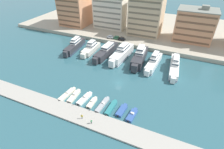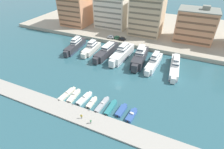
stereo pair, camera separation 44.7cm
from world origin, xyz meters
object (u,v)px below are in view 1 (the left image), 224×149
at_px(motorboat_grey_center, 102,105).
at_px(pedestrian_mid_deck, 91,121).
at_px(yacht_charcoal_mid_left, 106,51).
at_px(motorboat_teal_center_right, 111,108).
at_px(motorboat_blue_right, 132,115).
at_px(yacht_charcoal_center, 140,57).
at_px(yacht_white_mid_right, 175,65).
at_px(motorboat_cream_left, 74,96).
at_px(motorboat_blue_mid_right, 122,110).
at_px(yacht_white_center_right, 154,62).
at_px(yacht_white_center_left, 122,53).
at_px(yacht_charcoal_far_left, 75,46).
at_px(motorboat_cream_center_left, 92,103).
at_px(car_green_left, 117,38).
at_px(yacht_ivory_left, 91,48).
at_px(motorboat_cream_far_left, 67,94).
at_px(pedestrian_near_edge, 82,116).
at_px(car_black_mid_left, 122,39).
at_px(car_silver_far_left, 111,37).
at_px(motorboat_white_mid_left, 85,99).

xyz_separation_m(motorboat_grey_center, pedestrian_mid_deck, (0.59, -8.57, 1.07)).
bearing_deg(yacht_charcoal_mid_left, motorboat_grey_center, -66.66).
relative_size(motorboat_teal_center_right, motorboat_blue_right, 1.17).
bearing_deg(yacht_charcoal_center, yacht_white_mid_right, -1.85).
xyz_separation_m(motorboat_cream_left, motorboat_blue_right, (21.94, -0.11, -0.03)).
bearing_deg(motorboat_blue_mid_right, motorboat_blue_right, -8.49).
relative_size(yacht_white_center_right, motorboat_grey_center, 2.35).
xyz_separation_m(motorboat_grey_center, motorboat_blue_right, (10.66, -0.37, 0.03)).
xyz_separation_m(yacht_white_center_left, yacht_white_center_right, (16.04, -1.25, -0.35)).
bearing_deg(yacht_charcoal_far_left, motorboat_cream_center_left, -48.88).
height_order(motorboat_teal_center_right, car_green_left, car_green_left).
bearing_deg(car_green_left, motorboat_blue_mid_right, -65.64).
bearing_deg(yacht_charcoal_mid_left, motorboat_cream_center_left, -72.55).
relative_size(yacht_ivory_left, yacht_charcoal_center, 0.78).
distance_m(motorboat_cream_far_left, motorboat_blue_mid_right, 21.23).
bearing_deg(motorboat_blue_mid_right, yacht_charcoal_mid_left, 122.75).
distance_m(motorboat_grey_center, motorboat_blue_right, 10.67).
relative_size(motorboat_blue_right, pedestrian_near_edge, 3.76).
height_order(yacht_charcoal_mid_left, car_black_mid_left, yacht_charcoal_mid_left).
bearing_deg(motorboat_cream_far_left, car_silver_far_left, 95.71).
distance_m(yacht_ivory_left, car_green_left, 18.19).
distance_m(yacht_white_center_right, motorboat_teal_center_right, 33.58).
bearing_deg(motorboat_white_mid_left, car_silver_far_left, 103.75).
distance_m(motorboat_cream_far_left, motorboat_teal_center_right, 17.58).
relative_size(yacht_ivory_left, car_black_mid_left, 4.05).
height_order(motorboat_cream_far_left, motorboat_blue_mid_right, motorboat_cream_far_left).
bearing_deg(motorboat_teal_center_right, pedestrian_near_edge, -128.71).
bearing_deg(yacht_ivory_left, motorboat_cream_far_left, -74.95).
relative_size(motorboat_white_mid_left, motorboat_grey_center, 0.92).
height_order(yacht_charcoal_mid_left, yacht_white_mid_right, yacht_white_mid_right).
bearing_deg(motorboat_grey_center, pedestrian_mid_deck, -86.05).
bearing_deg(motorboat_cream_left, yacht_ivory_left, 109.69).
height_order(yacht_white_center_right, motorboat_blue_mid_right, yacht_white_center_right).
bearing_deg(motorboat_cream_center_left, car_black_mid_left, 99.54).
bearing_deg(yacht_white_center_left, motorboat_blue_right, -63.96).
height_order(yacht_charcoal_center, yacht_white_center_right, yacht_charcoal_center).
xyz_separation_m(yacht_white_center_left, motorboat_teal_center_right, (9.40, -34.13, -1.99)).
bearing_deg(motorboat_grey_center, motorboat_blue_mid_right, 1.53).
xyz_separation_m(yacht_white_mid_right, motorboat_blue_right, (-8.46, -33.74, -1.62)).
height_order(yacht_white_center_right, car_silver_far_left, yacht_white_center_right).
xyz_separation_m(car_green_left, pedestrian_mid_deck, (16.17, -58.52, -1.55)).
height_order(motorboat_grey_center, pedestrian_near_edge, pedestrian_near_edge).
height_order(yacht_white_center_right, motorboat_cream_left, yacht_white_center_right).
bearing_deg(yacht_white_center_right, yacht_ivory_left, 178.50).
relative_size(yacht_charcoal_far_left, motorboat_white_mid_left, 2.63).
xyz_separation_m(yacht_white_center_left, motorboat_grey_center, (6.09, -33.92, -2.10)).
bearing_deg(motorboat_cream_center_left, motorboat_blue_mid_right, 3.93).
distance_m(yacht_charcoal_far_left, motorboat_white_mid_left, 41.07).
relative_size(yacht_charcoal_center, motorboat_white_mid_left, 2.79).
height_order(motorboat_cream_center_left, car_black_mid_left, car_black_mid_left).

